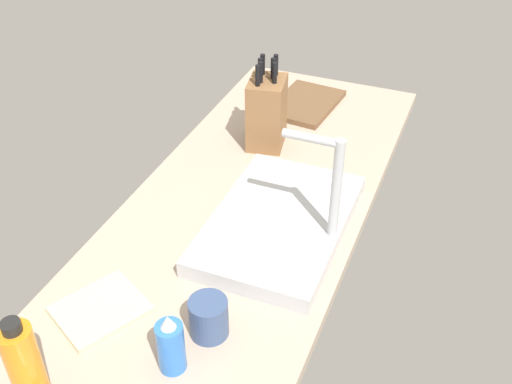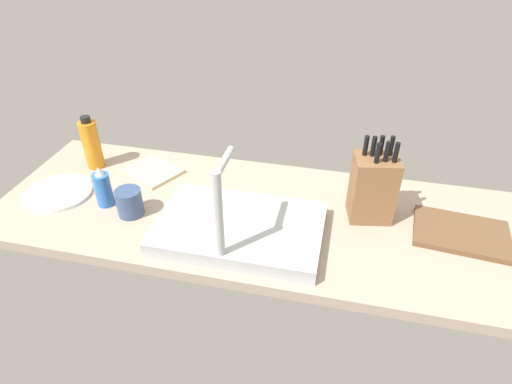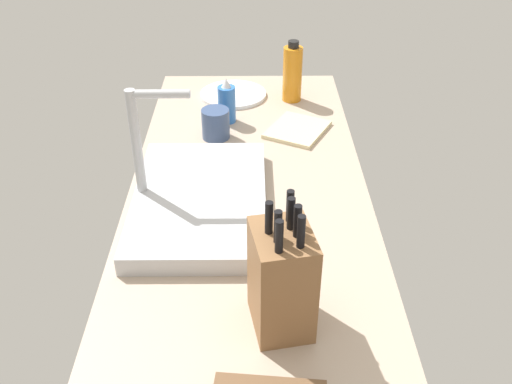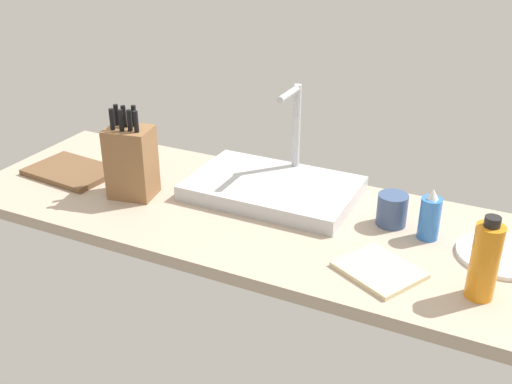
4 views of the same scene
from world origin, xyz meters
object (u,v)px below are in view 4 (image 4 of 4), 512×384
Objects in this scene: cutting_board at (71,171)px; sink_basin at (273,188)px; soap_bottle at (430,217)px; water_bottle at (485,261)px; dinner_plate at (502,255)px; faucet at (295,127)px; knife_block at (131,161)px; dish_towel at (379,270)px; coffee_mug at (392,210)px.

sink_basin is at bearing 12.44° from cutting_board.
sink_basin is at bearing 173.96° from soap_bottle.
water_bottle is 21.85cm from dinner_plate.
sink_basin reaches higher than dinner_plate.
knife_block is at bearing -142.12° from faucet.
sink_basin reaches higher than dish_towel.
water_bottle reaches higher than soap_bottle.
knife_block is 86.01cm from soap_bottle.
dinner_plate is (103.80, 11.62, -10.43)cm from knife_block.
faucet is at bearing 158.93° from soap_bottle.
cutting_board is (-65.29, -14.40, -1.38)cm from sink_basin.
knife_block reaches higher than coffee_mug.
dinner_plate is (64.50, -18.96, -17.38)cm from faucet.
sink_basin is 1.80× the size of knife_block.
dinner_plate is 32.83cm from dish_towel.
dinner_plate and dish_towel have the same top height.
cutting_board is at bearing -175.22° from soap_bottle.
water_bottle is at bearing -15.19° from knife_block.
soap_bottle is 23.35cm from dish_towel.
faucet is 74.11cm from cutting_board.
water_bottle is 36.06cm from coffee_mug.
water_bottle reaches higher than dish_towel.
soap_bottle is at bearing -15.67° from coffee_mug.
coffee_mug reaches higher than cutting_board.
sink_basin is at bearing -97.21° from faucet.
sink_basin is at bearing 157.46° from water_bottle.
coffee_mug is at bearing 171.57° from dinner_plate.
sink_basin reaches higher than cutting_board.
cutting_board reaches higher than dinner_plate.
faucet is 1.13× the size of cutting_board.
sink_basin is 5.54× the size of coffee_mug.
knife_block is 1.35× the size of water_bottle.
coffee_mug is (36.62, -2.03, 2.19)cm from sink_basin.
water_bottle reaches higher than coffee_mug.
sink_basin is 66.42cm from dinner_plate.
water_bottle is (128.27, -11.74, 8.51)cm from cutting_board.
soap_bottle reaches higher than dish_towel.
dinner_plate is (3.11, 19.75, -8.81)cm from water_bottle.
soap_bottle is 0.78× the size of dish_towel.
knife_block is at bearing 173.75° from dish_towel.
sink_basin is 2.20× the size of dinner_plate.
dish_towel is at bearing -179.00° from water_bottle.
knife_block is at bearing -167.86° from coffee_mug.
soap_bottle reaches higher than cutting_board.
faucet is 3.44× the size of coffee_mug.
cutting_board is (-27.58, 3.62, -10.13)cm from knife_block.
coffee_mug is (-10.55, 2.96, -1.77)cm from soap_bottle.
faucet is 50.24cm from soap_bottle.
faucet is 73.08cm from water_bottle.
cutting_board reaches higher than dish_towel.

